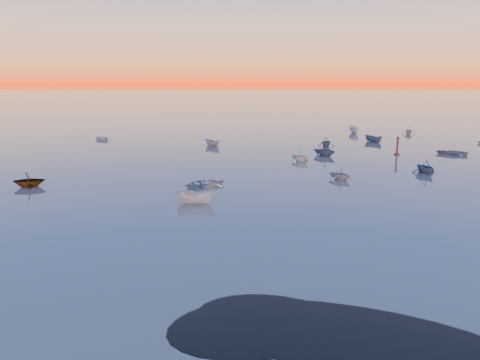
{
  "coord_description": "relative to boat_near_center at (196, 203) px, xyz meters",
  "views": [
    {
      "loc": [
        -1.91,
        -19.54,
        12.01
      ],
      "look_at": [
        -1.57,
        28.0,
        1.36
      ],
      "focal_mm": 35.0,
      "sensor_mm": 36.0,
      "label": 1
    }
  ],
  "objects": [
    {
      "name": "mud_lobes",
      "position": [
        5.86,
        -25.0,
        0.01
      ],
      "size": [
        140.0,
        6.0,
        0.07
      ],
      "primitive_type": null,
      "color": "black",
      "rests_on": "ground"
    },
    {
      "name": "boat_near_center",
      "position": [
        0.0,
        0.0,
        0.0
      ],
      "size": [
        1.8,
        3.8,
        1.28
      ],
      "primitive_type": "imported",
      "rotation": [
        0.0,
        0.0,
        1.51
      ],
      "color": "white",
      "rests_on": "ground"
    },
    {
      "name": "channel_marker",
      "position": [
        28.8,
        27.86,
        1.21
      ],
      "size": [
        0.86,
        0.86,
        3.05
      ],
      "color": "#481A0F",
      "rests_on": "ground"
    },
    {
      "name": "moored_fleet",
      "position": [
        5.86,
        29.0,
        0.0
      ],
      "size": [
        124.0,
        58.0,
        1.2
      ],
      "primitive_type": null,
      "color": "white",
      "rests_on": "ground"
    },
    {
      "name": "ground",
      "position": [
        5.86,
        76.0,
        0.0
      ],
      "size": [
        600.0,
        600.0,
        0.0
      ],
      "primitive_type": "plane",
      "color": "#605650",
      "rests_on": "ground"
    },
    {
      "name": "boat_near_right",
      "position": [
        27.66,
        13.96,
        0.0
      ],
      "size": [
        3.99,
        2.5,
        1.3
      ],
      "primitive_type": "imported",
      "rotation": [
        0.0,
        0.0,
        3.38
      ],
      "color": "#345064",
      "rests_on": "ground"
    }
  ]
}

